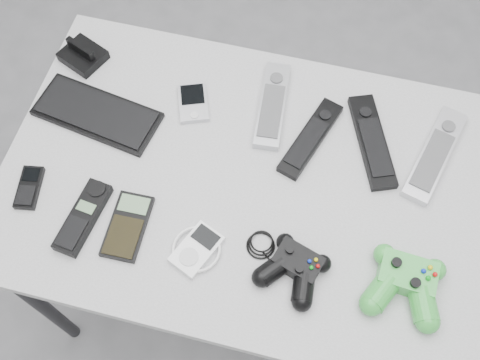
% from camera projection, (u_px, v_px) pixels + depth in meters
% --- Properties ---
extents(floor, '(3.50, 3.50, 0.00)m').
position_uv_depth(floor, '(270.00, 287.00, 1.84)').
color(floor, slate).
rests_on(floor, ground).
extents(desk, '(1.08, 0.70, 0.72)m').
position_uv_depth(desk, '(253.00, 193.00, 1.26)').
color(desk, '#959497').
rests_on(desk, floor).
extents(pda_keyboard, '(0.30, 0.16, 0.02)m').
position_uv_depth(pda_keyboard, '(97.00, 113.00, 1.27)').
color(pda_keyboard, black).
rests_on(pda_keyboard, desk).
extents(dock_bracket, '(0.12, 0.11, 0.05)m').
position_uv_depth(dock_bracket, '(82.00, 52.00, 1.33)').
color(dock_bracket, black).
rests_on(dock_bracket, desk).
extents(pda, '(0.10, 0.12, 0.02)m').
position_uv_depth(pda, '(193.00, 103.00, 1.28)').
color(pda, '#ADAEB4').
rests_on(pda, desk).
extents(remote_silver_a, '(0.08, 0.23, 0.03)m').
position_uv_depth(remote_silver_a, '(272.00, 105.00, 1.28)').
color(remote_silver_a, '#ADAEB4').
rests_on(remote_silver_a, desk).
extents(remote_black_a, '(0.11, 0.22, 0.02)m').
position_uv_depth(remote_black_a, '(311.00, 138.00, 1.24)').
color(remote_black_a, black).
rests_on(remote_black_a, desk).
extents(remote_black_b, '(0.14, 0.24, 0.02)m').
position_uv_depth(remote_black_b, '(372.00, 141.00, 1.23)').
color(remote_black_b, black).
rests_on(remote_black_b, desk).
extents(remote_silver_b, '(0.12, 0.26, 0.03)m').
position_uv_depth(remote_silver_b, '(435.00, 154.00, 1.22)').
color(remote_silver_b, '#BBBBC2').
rests_on(remote_silver_b, desk).
extents(mobile_phone, '(0.06, 0.10, 0.02)m').
position_uv_depth(mobile_phone, '(29.00, 187.00, 1.19)').
color(mobile_phone, black).
rests_on(mobile_phone, desk).
extents(cordless_handset, '(0.07, 0.17, 0.03)m').
position_uv_depth(cordless_handset, '(83.00, 217.00, 1.15)').
color(cordless_handset, black).
rests_on(cordless_handset, desk).
extents(calculator, '(0.08, 0.15, 0.01)m').
position_uv_depth(calculator, '(127.00, 226.00, 1.15)').
color(calculator, black).
rests_on(calculator, desk).
extents(mp3_player, '(0.13, 0.14, 0.02)m').
position_uv_depth(mp3_player, '(197.00, 249.00, 1.12)').
color(mp3_player, white).
rests_on(mp3_player, desk).
extents(controller_black, '(0.25, 0.20, 0.04)m').
position_uv_depth(controller_black, '(295.00, 267.00, 1.09)').
color(controller_black, black).
rests_on(controller_black, desk).
extents(controller_green, '(0.16, 0.17, 0.05)m').
position_uv_depth(controller_green, '(406.00, 282.00, 1.07)').
color(controller_green, '#278825').
rests_on(controller_green, desk).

